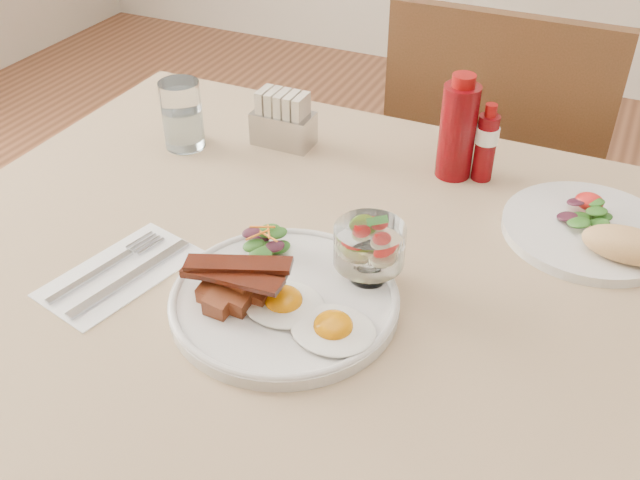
% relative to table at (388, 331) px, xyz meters
% --- Properties ---
extents(table, '(1.33, 0.88, 0.75)m').
position_rel_table_xyz_m(table, '(0.00, 0.00, 0.00)').
color(table, '#56311B').
rests_on(table, ground).
extents(chair_far, '(0.42, 0.42, 0.93)m').
position_rel_table_xyz_m(chair_far, '(0.00, 0.66, -0.14)').
color(chair_far, '#56311B').
rests_on(chair_far, ground).
extents(main_plate, '(0.28, 0.28, 0.02)m').
position_rel_table_xyz_m(main_plate, '(-0.10, -0.10, 0.10)').
color(main_plate, silver).
rests_on(main_plate, table).
extents(fried_eggs, '(0.20, 0.14, 0.03)m').
position_rel_table_xyz_m(fried_eggs, '(-0.06, -0.13, 0.11)').
color(fried_eggs, white).
rests_on(fried_eggs, main_plate).
extents(bacon_potato_pile, '(0.13, 0.08, 0.05)m').
position_rel_table_xyz_m(bacon_potato_pile, '(-0.15, -0.14, 0.13)').
color(bacon_potato_pile, brown).
rests_on(bacon_potato_pile, main_plate).
extents(side_salad, '(0.06, 0.06, 0.04)m').
position_rel_table_xyz_m(side_salad, '(-0.16, -0.03, 0.12)').
color(side_salad, '#204C14').
rests_on(side_salad, main_plate).
extents(fruit_cup, '(0.09, 0.09, 0.09)m').
position_rel_table_xyz_m(fruit_cup, '(-0.02, -0.02, 0.15)').
color(fruit_cup, white).
rests_on(fruit_cup, main_plate).
extents(second_plate, '(0.24, 0.24, 0.06)m').
position_rel_table_xyz_m(second_plate, '(0.22, 0.20, 0.10)').
color(second_plate, silver).
rests_on(second_plate, table).
extents(ketchup_bottle, '(0.06, 0.06, 0.17)m').
position_rel_table_xyz_m(ketchup_bottle, '(-0.00, 0.29, 0.17)').
color(ketchup_bottle, '#600509').
rests_on(ketchup_bottle, table).
extents(hot_sauce_bottle, '(0.04, 0.04, 0.13)m').
position_rel_table_xyz_m(hot_sauce_bottle, '(0.04, 0.30, 0.15)').
color(hot_sauce_bottle, '#600509').
rests_on(hot_sauce_bottle, table).
extents(sugar_caddy, '(0.10, 0.06, 0.09)m').
position_rel_table_xyz_m(sugar_caddy, '(-0.29, 0.27, 0.13)').
color(sugar_caddy, '#ABACB0').
rests_on(sugar_caddy, table).
extents(water_glass, '(0.07, 0.07, 0.11)m').
position_rel_table_xyz_m(water_glass, '(-0.44, 0.19, 0.14)').
color(water_glass, white).
rests_on(water_glass, table).
extents(napkin_cutlery, '(0.15, 0.22, 0.01)m').
position_rel_table_xyz_m(napkin_cutlery, '(-0.32, -0.13, 0.09)').
color(napkin_cutlery, white).
rests_on(napkin_cutlery, table).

